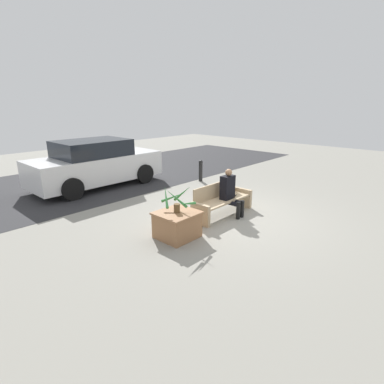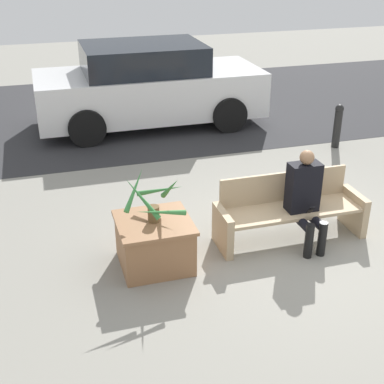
{
  "view_description": "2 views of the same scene",
  "coord_description": "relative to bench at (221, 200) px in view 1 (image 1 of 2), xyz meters",
  "views": [
    {
      "loc": [
        -5.99,
        -4.18,
        2.82
      ],
      "look_at": [
        -0.88,
        0.54,
        0.73
      ],
      "focal_mm": 28.0,
      "sensor_mm": 36.0,
      "label": 1
    },
    {
      "loc": [
        -2.9,
        -5.08,
        3.5
      ],
      "look_at": [
        -1.24,
        0.54,
        0.67
      ],
      "focal_mm": 50.0,
      "sensor_mm": 36.0,
      "label": 2
    }
  ],
  "objects": [
    {
      "name": "bench",
      "position": [
        0.0,
        0.0,
        0.0
      ],
      "size": [
        1.89,
        0.56,
        0.81
      ],
      "color": "tan",
      "rests_on": "ground_plane"
    },
    {
      "name": "bollard_post",
      "position": [
        2.23,
        2.66,
        0.03
      ],
      "size": [
        0.15,
        0.15,
        0.79
      ],
      "color": "black",
      "rests_on": "ground_plane"
    },
    {
      "name": "planter_box",
      "position": [
        -1.77,
        -0.16,
        -0.08
      ],
      "size": [
        0.84,
        0.81,
        0.58
      ],
      "color": "#936642",
      "rests_on": "ground_plane"
    },
    {
      "name": "road_surface",
      "position": [
        0.05,
        5.88,
        -0.38
      ],
      "size": [
        20.0,
        6.0,
        0.01
      ],
      "primitive_type": "cube",
      "color": "#2D2D30",
      "rests_on": "ground_plane"
    },
    {
      "name": "potted_plant",
      "position": [
        -1.76,
        -0.16,
        0.46
      ],
      "size": [
        0.74,
        0.73,
        0.59
      ],
      "color": "brown",
      "rests_on": "planter_box"
    },
    {
      "name": "parked_car",
      "position": [
        -0.73,
        4.88,
        0.41
      ],
      "size": [
        4.4,
        1.98,
        1.61
      ],
      "color": "silver",
      "rests_on": "ground_plane"
    },
    {
      "name": "ground_plane",
      "position": [
        0.05,
        -0.27,
        -0.39
      ],
      "size": [
        30.0,
        30.0,
        0.0
      ],
      "primitive_type": "plane",
      "color": "gray"
    },
    {
      "name": "person_seated",
      "position": [
        0.11,
        -0.18,
        0.26
      ],
      "size": [
        0.39,
        0.58,
        1.21
      ],
      "color": "black",
      "rests_on": "ground_plane"
    }
  ]
}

